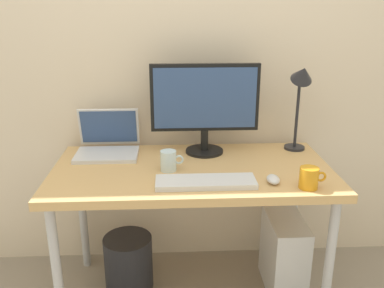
{
  "coord_description": "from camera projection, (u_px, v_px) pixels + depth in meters",
  "views": [
    {
      "loc": [
        -0.1,
        -1.86,
        1.48
      ],
      "look_at": [
        0.0,
        0.0,
        0.85
      ],
      "focal_mm": 38.65,
      "sensor_mm": 36.0,
      "label": 1
    }
  ],
  "objects": [
    {
      "name": "mouse",
      "position": [
        273.0,
        179.0,
        1.83
      ],
      "size": [
        0.06,
        0.09,
        0.03
      ],
      "primitive_type": "ellipsoid",
      "color": "silver",
      "rests_on": "desk"
    },
    {
      "name": "desk_lamp",
      "position": [
        301.0,
        88.0,
        2.12
      ],
      "size": [
        0.11,
        0.16,
        0.48
      ],
      "color": "#232328",
      "rests_on": "desk"
    },
    {
      "name": "keyboard",
      "position": [
        206.0,
        182.0,
        1.81
      ],
      "size": [
        0.44,
        0.14,
        0.02
      ],
      "primitive_type": "cube",
      "color": "silver",
      "rests_on": "desk"
    },
    {
      "name": "desk",
      "position": [
        192.0,
        180.0,
        2.03
      ],
      "size": [
        1.35,
        0.69,
        0.73
      ],
      "color": "tan",
      "rests_on": "ground_plane"
    },
    {
      "name": "glass_cup",
      "position": [
        169.0,
        161.0,
        1.95
      ],
      "size": [
        0.11,
        0.08,
        0.1
      ],
      "color": "silver",
      "rests_on": "desk"
    },
    {
      "name": "computer_tower",
      "position": [
        284.0,
        254.0,
        2.22
      ],
      "size": [
        0.18,
        0.36,
        0.42
      ],
      "primitive_type": "cube",
      "color": "silver",
      "rests_on": "ground_plane"
    },
    {
      "name": "wastebasket",
      "position": [
        129.0,
        262.0,
        2.24
      ],
      "size": [
        0.26,
        0.26,
        0.3
      ],
      "primitive_type": "cylinder",
      "color": "#232328",
      "rests_on": "ground_plane"
    },
    {
      "name": "laptop",
      "position": [
        108.0,
        143.0,
        2.18
      ],
      "size": [
        0.32,
        0.27,
        0.23
      ],
      "color": "silver",
      "rests_on": "desk"
    },
    {
      "name": "coffee_mug",
      "position": [
        309.0,
        178.0,
        1.77
      ],
      "size": [
        0.12,
        0.08,
        0.09
      ],
      "color": "orange",
      "rests_on": "desk"
    },
    {
      "name": "back_wall",
      "position": [
        188.0,
        40.0,
        2.2
      ],
      "size": [
        4.4,
        0.04,
        2.6
      ],
      "primitive_type": "cube",
      "color": "beige",
      "rests_on": "ground_plane"
    },
    {
      "name": "monitor",
      "position": [
        205.0,
        103.0,
        2.12
      ],
      "size": [
        0.56,
        0.2,
        0.47
      ],
      "color": "black",
      "rests_on": "desk"
    }
  ]
}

